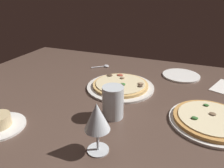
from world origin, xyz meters
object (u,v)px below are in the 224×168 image
pizza_main (120,86)px  spoon (104,66)px  pizza_side (211,120)px  wine_glass_near (97,118)px  water_glass (113,104)px  side_plate (181,75)px

pizza_main → spoon: size_ratio=3.22×
pizza_side → wine_glass_near: bearing=41.2°
pizza_main → water_glass: (-5.54, 23.85, 4.22)cm
wine_glass_near → water_glass: wine_glass_near is taller
pizza_main → pizza_side: same height
spoon → water_glass: bearing=117.1°
pizza_main → water_glass: water_glass is taller
pizza_side → water_glass: water_glass is taller
side_plate → spoon: bearing=2.2°
pizza_main → wine_glass_near: bearing=100.8°
water_glass → pizza_side: bearing=-165.3°
water_glass → side_plate: bearing=-111.9°
side_plate → spoon: spoon is taller
side_plate → pizza_main: bearing=45.0°
pizza_side → water_glass: 34.71cm
pizza_main → water_glass: 24.85cm
side_plate → pizza_side: bearing=108.5°
water_glass → side_plate: 53.28cm
water_glass → spoon: water_glass is taller
pizza_side → spoon: pizza_side is taller
water_glass → wine_glass_near: bearing=97.7°
wine_glass_near → spoon: 71.80cm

